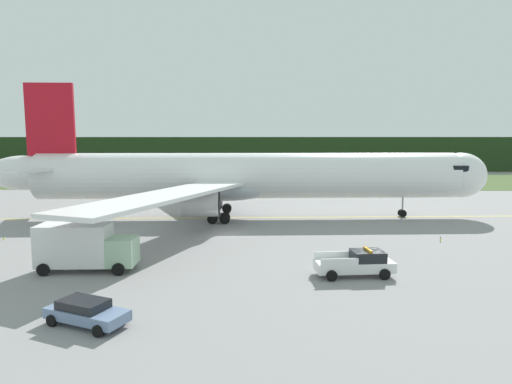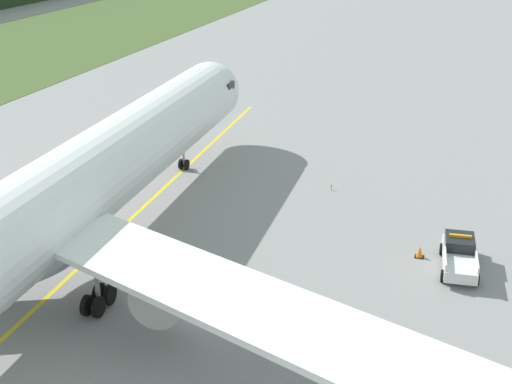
{
  "view_description": "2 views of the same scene",
  "coord_description": "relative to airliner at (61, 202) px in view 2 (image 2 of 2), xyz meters",
  "views": [
    {
      "loc": [
        4.08,
        -42.98,
        9.43
      ],
      "look_at": [
        3.18,
        8.1,
        3.34
      ],
      "focal_mm": 30.34,
      "sensor_mm": 36.0,
      "label": 1
    },
    {
      "loc": [
        -30.5,
        -13.77,
        21.38
      ],
      "look_at": [
        9.32,
        -0.32,
        3.97
      ],
      "focal_mm": 48.77,
      "sensor_mm": 36.0,
      "label": 2
    }
  ],
  "objects": [
    {
      "name": "airliner",
      "position": [
        0.0,
        0.0,
        0.0
      ],
      "size": [
        60.62,
        51.68,
        16.13
      ],
      "color": "white",
      "rests_on": "ground"
    },
    {
      "name": "apron_cone",
      "position": [
        9.57,
        -20.34,
        -4.69
      ],
      "size": [
        0.6,
        0.6,
        0.75
      ],
      "color": "black",
      "rests_on": "ground"
    },
    {
      "name": "ops_pickup_truck",
      "position": [
        8.93,
        -22.83,
        -4.15
      ],
      "size": [
        5.57,
        2.69,
        1.94
      ],
      "color": "silver",
      "rests_on": "ground"
    },
    {
      "name": "ground",
      "position": [
        -1.7,
        -9.37,
        -5.06
      ],
      "size": [
        320.0,
        320.0,
        0.0
      ],
      "primitive_type": "plane",
      "color": "gray"
    },
    {
      "name": "taxiway_centerline_main",
      "position": [
        0.58,
        0.03,
        -5.05
      ],
      "size": [
        80.32,
        4.5,
        0.01
      ],
      "primitive_type": "cube",
      "rotation": [
        0.0,
        0.0,
        0.05
      ],
      "color": "yellow",
      "rests_on": "ground"
    },
    {
      "name": "taxiway_edge_light_east",
      "position": [
        19.03,
        -12.27,
        -4.82
      ],
      "size": [
        0.12,
        0.12,
        0.44
      ],
      "color": "yellow",
      "rests_on": "ground"
    }
  ]
}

